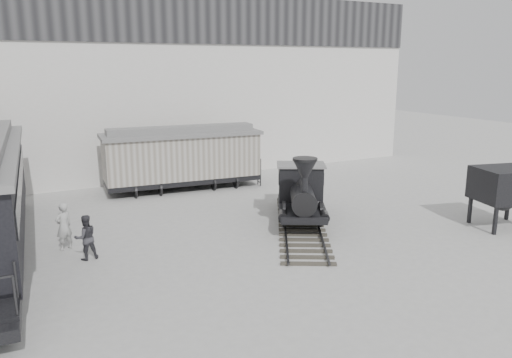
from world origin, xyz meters
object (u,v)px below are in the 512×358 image
coal_hopper (505,189)px  locomotive (301,196)px  boxcar (182,156)px  visitor_a (64,226)px  visitor_b (86,237)px

coal_hopper → locomotive: bearing=161.4°
coal_hopper → boxcar: bearing=141.8°
visitor_a → visitor_b: visitor_a is taller
locomotive → visitor_b: 9.17m
locomotive → coal_hopper: bearing=-3.3°
boxcar → visitor_a: (-7.06, -6.92, -0.94)m
locomotive → coal_hopper: size_ratio=3.21×
locomotive → visitor_b: locomotive is taller
locomotive → coal_hopper: locomotive is taller
locomotive → visitor_b: bearing=-149.6°
locomotive → visitor_a: locomotive is taller
boxcar → visitor_a: bearing=-130.9°
coal_hopper → visitor_a: bearing=175.0°
locomotive → coal_hopper: 8.61m
boxcar → visitor_a: boxcar is taller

